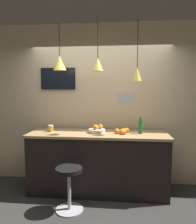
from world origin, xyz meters
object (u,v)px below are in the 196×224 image
at_px(bar_stool, 69,181).
at_px(spread_jar, 51,128).
at_px(juice_bottle, 140,127).
at_px(mounted_tv, 58,79).
at_px(fruit_bowl, 97,130).

height_order(bar_stool, spread_jar, spread_jar).
relative_size(juice_bottle, spread_jar, 2.43).
relative_size(bar_stool, mounted_tv, 1.00).
distance_m(bar_stool, fruit_bowl, 0.95).
bearing_deg(fruit_bowl, mounted_tv, 153.01).
relative_size(bar_stool, juice_bottle, 2.31).
bearing_deg(bar_stool, mounted_tv, 112.85).
relative_size(bar_stool, fruit_bowl, 2.29).
bearing_deg(juice_bottle, mounted_tv, 165.23).
distance_m(spread_jar, mounted_tv, 0.94).
bearing_deg(mounted_tv, spread_jar, -94.77).
bearing_deg(juice_bottle, spread_jar, -180.00).
height_order(juice_bottle, spread_jar, juice_bottle).
relative_size(juice_bottle, mounted_tv, 0.43).
xyz_separation_m(fruit_bowl, mounted_tv, (-0.76, 0.39, 0.87)).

